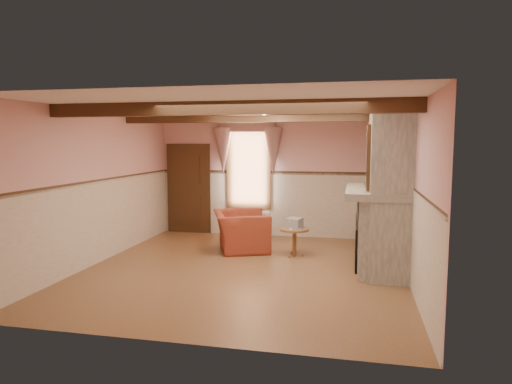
% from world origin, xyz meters
% --- Properties ---
extents(floor, '(5.50, 6.00, 0.01)m').
position_xyz_m(floor, '(0.00, 0.00, 0.00)').
color(floor, brown).
rests_on(floor, ground).
extents(ceiling, '(5.50, 6.00, 0.01)m').
position_xyz_m(ceiling, '(0.00, 0.00, 2.80)').
color(ceiling, silver).
rests_on(ceiling, wall_back).
extents(wall_back, '(5.50, 0.02, 2.80)m').
position_xyz_m(wall_back, '(0.00, 3.00, 1.40)').
color(wall_back, '#D49593').
rests_on(wall_back, floor).
extents(wall_front, '(5.50, 0.02, 2.80)m').
position_xyz_m(wall_front, '(0.00, -3.00, 1.40)').
color(wall_front, '#D49593').
rests_on(wall_front, floor).
extents(wall_left, '(0.02, 6.00, 2.80)m').
position_xyz_m(wall_left, '(-2.75, 0.00, 1.40)').
color(wall_left, '#D49593').
rests_on(wall_left, floor).
extents(wall_right, '(0.02, 6.00, 2.80)m').
position_xyz_m(wall_right, '(2.75, 0.00, 1.40)').
color(wall_right, '#D49593').
rests_on(wall_right, floor).
extents(wainscot, '(5.50, 6.00, 1.50)m').
position_xyz_m(wainscot, '(0.00, 0.00, 0.75)').
color(wainscot, beige).
rests_on(wainscot, floor).
extents(chair_rail, '(5.50, 6.00, 0.08)m').
position_xyz_m(chair_rail, '(0.00, 0.00, 1.50)').
color(chair_rail, black).
rests_on(chair_rail, wainscot).
extents(firebox, '(0.20, 0.95, 0.90)m').
position_xyz_m(firebox, '(2.00, 0.60, 0.45)').
color(firebox, black).
rests_on(firebox, floor).
extents(armchair, '(1.43, 1.52, 0.79)m').
position_xyz_m(armchair, '(-0.40, 1.41, 0.39)').
color(armchair, maroon).
rests_on(armchair, floor).
extents(side_table, '(0.72, 0.72, 0.55)m').
position_xyz_m(side_table, '(0.74, 1.12, 0.28)').
color(side_table, brown).
rests_on(side_table, floor).
extents(book_stack, '(0.32, 0.37, 0.20)m').
position_xyz_m(book_stack, '(0.74, 1.13, 0.65)').
color(book_stack, '#B7AD8C').
rests_on(book_stack, side_table).
extents(radiator, '(0.72, 0.33, 0.60)m').
position_xyz_m(radiator, '(-0.39, 2.70, 0.30)').
color(radiator, silver).
rests_on(radiator, floor).
extents(bowl, '(0.38, 0.38, 0.09)m').
position_xyz_m(bowl, '(2.24, 0.62, 1.47)').
color(bowl, brown).
rests_on(bowl, mantel).
extents(mantel_clock, '(0.14, 0.24, 0.20)m').
position_xyz_m(mantel_clock, '(2.24, 1.40, 1.52)').
color(mantel_clock, black).
rests_on(mantel_clock, mantel).
extents(oil_lamp, '(0.11, 0.11, 0.28)m').
position_xyz_m(oil_lamp, '(2.24, 1.27, 1.56)').
color(oil_lamp, gold).
rests_on(oil_lamp, mantel).
extents(candle_red, '(0.06, 0.06, 0.16)m').
position_xyz_m(candle_red, '(2.24, 0.19, 1.50)').
color(candle_red, maroon).
rests_on(candle_red, mantel).
extents(jar_yellow, '(0.06, 0.06, 0.12)m').
position_xyz_m(jar_yellow, '(2.24, -0.04, 1.48)').
color(jar_yellow, yellow).
rests_on(jar_yellow, mantel).
extents(fireplace, '(0.85, 2.00, 2.80)m').
position_xyz_m(fireplace, '(2.42, 0.60, 1.40)').
color(fireplace, gray).
rests_on(fireplace, floor).
extents(mantel, '(1.05, 2.05, 0.12)m').
position_xyz_m(mantel, '(2.24, 0.60, 1.36)').
color(mantel, gray).
rests_on(mantel, fireplace).
extents(overmantel_mirror, '(0.06, 1.44, 1.04)m').
position_xyz_m(overmantel_mirror, '(2.06, 0.60, 1.97)').
color(overmantel_mirror, silver).
rests_on(overmantel_mirror, fireplace).
extents(door, '(1.10, 0.10, 2.10)m').
position_xyz_m(door, '(-2.10, 2.94, 1.05)').
color(door, black).
rests_on(door, floor).
extents(window, '(1.06, 0.08, 2.02)m').
position_xyz_m(window, '(-0.60, 2.97, 1.65)').
color(window, white).
rests_on(window, wall_back).
extents(window_drapes, '(1.30, 0.14, 1.40)m').
position_xyz_m(window_drapes, '(-0.60, 2.88, 2.25)').
color(window_drapes, gray).
rests_on(window_drapes, wall_back).
extents(ceiling_beam_front, '(5.50, 0.18, 0.20)m').
position_xyz_m(ceiling_beam_front, '(0.00, -1.20, 2.70)').
color(ceiling_beam_front, black).
rests_on(ceiling_beam_front, ceiling).
extents(ceiling_beam_back, '(5.50, 0.18, 0.20)m').
position_xyz_m(ceiling_beam_back, '(0.00, 1.20, 2.70)').
color(ceiling_beam_back, black).
rests_on(ceiling_beam_back, ceiling).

